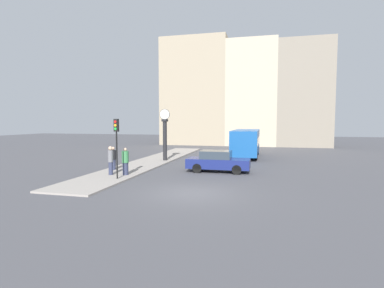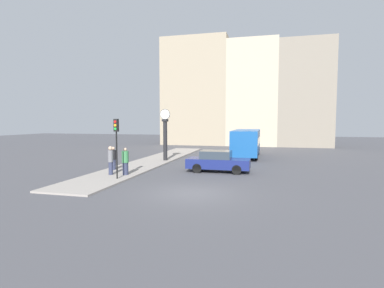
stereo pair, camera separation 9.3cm
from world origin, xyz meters
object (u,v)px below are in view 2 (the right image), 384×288
sedan_car (218,161)px  pedestrian_green_hoodie (125,162)px  pedestrian_grey_jacket (111,160)px  bus_distant (246,142)px  street_clock (165,136)px  pedestrian_black_jacket (113,158)px  traffic_light_near (116,136)px

sedan_car → pedestrian_green_hoodie: pedestrian_green_hoodie is taller
pedestrian_grey_jacket → bus_distant: bearing=58.8°
street_clock → pedestrian_grey_jacket: bearing=-97.6°
sedan_car → pedestrian_grey_jacket: size_ratio=2.36×
street_clock → pedestrian_green_hoodie: 7.63m
street_clock → pedestrian_black_jacket: (-1.86, -5.86, -1.36)m
sedan_car → pedestrian_black_jacket: size_ratio=2.65×
bus_distant → traffic_light_near: (-6.73, -13.92, 1.15)m
pedestrian_black_jacket → pedestrian_green_hoodie: 2.43m
sedan_car → street_clock: bearing=141.1°
pedestrian_black_jacket → pedestrian_green_hoodie: bearing=-43.0°
sedan_car → pedestrian_grey_jacket: bearing=-152.8°
bus_distant → pedestrian_black_jacket: bearing=-128.1°
pedestrian_black_jacket → pedestrian_grey_jacket: bearing=-65.7°
sedan_car → pedestrian_black_jacket: 7.44m
sedan_car → pedestrian_black_jacket: (-7.29, -1.48, 0.16)m
street_clock → pedestrian_grey_jacket: size_ratio=2.44×
sedan_car → traffic_light_near: traffic_light_near is taller
pedestrian_green_hoodie → traffic_light_near: bearing=-85.7°
pedestrian_black_jacket → street_clock: bearing=72.4°
pedestrian_green_hoodie → sedan_car: bearing=29.6°
pedestrian_grey_jacket → pedestrian_green_hoodie: (0.94, 0.19, -0.09)m
street_clock → sedan_car: bearing=-38.9°
pedestrian_black_jacket → sedan_car: bearing=11.4°
sedan_car → bus_distant: (1.31, 9.49, 0.78)m
pedestrian_grey_jacket → pedestrian_green_hoodie: pedestrian_grey_jacket is taller
sedan_car → pedestrian_green_hoodie: 6.35m
bus_distant → sedan_car: bearing=-97.9°
sedan_car → pedestrian_green_hoodie: size_ratio=2.49×
pedestrian_grey_jacket → pedestrian_black_jacket: size_ratio=1.12×
bus_distant → traffic_light_near: bearing=-115.8°
traffic_light_near → street_clock: (-0.01, 8.81, -0.41)m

